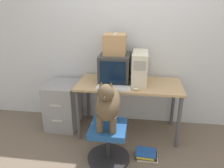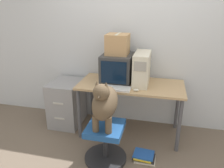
% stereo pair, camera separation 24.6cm
% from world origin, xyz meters
% --- Properties ---
extents(ground_plane, '(12.00, 12.00, 0.00)m').
position_xyz_m(ground_plane, '(0.00, 0.00, 0.00)').
color(ground_plane, '#6B5B4C').
extents(wall_back, '(8.00, 0.05, 2.60)m').
position_xyz_m(wall_back, '(0.00, 0.74, 1.30)').
color(wall_back, silver).
rests_on(wall_back, ground_plane).
extents(desk, '(1.43, 0.67, 0.77)m').
position_xyz_m(desk, '(0.00, 0.34, 0.68)').
color(desk, tan).
rests_on(desk, ground_plane).
extents(crt_monitor, '(0.41, 0.48, 0.38)m').
position_xyz_m(crt_monitor, '(-0.21, 0.42, 0.96)').
color(crt_monitor, '#383838').
rests_on(crt_monitor, desk).
extents(pc_tower, '(0.20, 0.49, 0.43)m').
position_xyz_m(pc_tower, '(0.13, 0.38, 0.98)').
color(pc_tower, beige).
rests_on(pc_tower, desk).
extents(keyboard, '(0.44, 0.17, 0.03)m').
position_xyz_m(keyboard, '(-0.19, 0.10, 0.78)').
color(keyboard, silver).
rests_on(keyboard, desk).
extents(computer_mouse, '(0.07, 0.04, 0.03)m').
position_xyz_m(computer_mouse, '(0.10, 0.09, 0.79)').
color(computer_mouse, beige).
rests_on(computer_mouse, desk).
extents(office_chair, '(0.52, 0.52, 0.47)m').
position_xyz_m(office_chair, '(-0.19, -0.32, 0.25)').
color(office_chair, '#262628').
rests_on(office_chair, ground_plane).
extents(dog, '(0.27, 0.53, 0.59)m').
position_xyz_m(dog, '(-0.19, -0.33, 0.78)').
color(dog, brown).
rests_on(dog, office_chair).
extents(filing_cabinet, '(0.44, 0.57, 0.69)m').
position_xyz_m(filing_cabinet, '(-1.00, 0.39, 0.35)').
color(filing_cabinet, gray).
rests_on(filing_cabinet, ground_plane).
extents(cardboard_box, '(0.30, 0.29, 0.28)m').
position_xyz_m(cardboard_box, '(-0.21, 0.43, 1.29)').
color(cardboard_box, tan).
rests_on(cardboard_box, crt_monitor).
extents(book_stack_floor, '(0.28, 0.23, 0.08)m').
position_xyz_m(book_stack_floor, '(0.27, -0.22, 0.04)').
color(book_stack_floor, silver).
rests_on(book_stack_floor, ground_plane).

